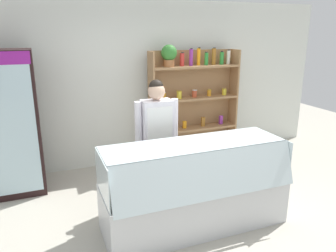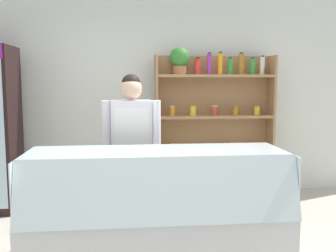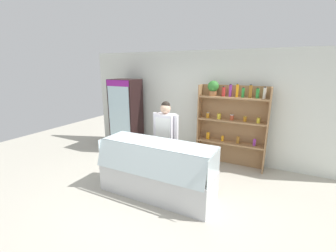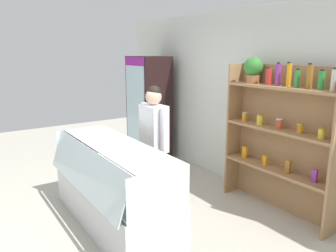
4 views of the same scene
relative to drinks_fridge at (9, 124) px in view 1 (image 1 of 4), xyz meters
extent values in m
plane|color=#B7B2A3|center=(2.10, -1.62, -0.99)|extent=(12.00, 12.00, 0.00)
cube|color=silver|center=(2.10, 0.53, 0.36)|extent=(6.80, 0.10, 2.70)
cube|color=black|center=(0.00, 0.01, 0.00)|extent=(0.77, 0.60, 1.99)
cube|color=silver|center=(0.00, -0.30, 0.00)|extent=(0.69, 0.01, 1.79)
cylinder|color=orange|center=(0.00, -0.23, -0.65)|extent=(0.06, 0.06, 0.18)
cylinder|color=#2D8C38|center=(0.22, -0.23, -0.67)|extent=(0.05, 0.05, 0.14)
cylinder|color=#9E6623|center=(-0.08, -0.23, -0.13)|extent=(0.06, 0.06, 0.16)
cylinder|color=#2D8C38|center=(0.08, -0.23, -0.11)|extent=(0.06, 0.06, 0.21)
cylinder|color=#3356B2|center=(0.24, -0.23, -0.11)|extent=(0.06, 0.06, 0.21)
cylinder|color=orange|center=(0.08, -0.23, 0.40)|extent=(0.06, 0.06, 0.17)
cylinder|color=purple|center=(0.24, -0.23, 0.39)|extent=(0.05, 0.05, 0.15)
cube|color=#9E754C|center=(2.88, 0.33, -0.04)|extent=(1.57, 0.02, 1.91)
cube|color=#9E754C|center=(2.10, 0.19, -0.04)|extent=(0.03, 0.28, 1.91)
cube|color=#9E754C|center=(3.65, 0.19, -0.04)|extent=(0.03, 0.28, 1.91)
cube|color=#9E754C|center=(2.88, 0.19, -0.42)|extent=(1.51, 0.28, 0.04)
cube|color=#9E754C|center=(2.88, 0.19, 0.11)|extent=(1.51, 0.28, 0.04)
cube|color=#9E754C|center=(2.88, 0.19, 0.65)|extent=(1.51, 0.28, 0.04)
cylinder|color=#996038|center=(2.41, 0.19, 0.72)|extent=(0.17, 0.17, 0.11)
sphere|color=#31792D|center=(2.41, 0.19, 0.88)|extent=(0.26, 0.26, 0.26)
cylinder|color=red|center=(2.64, 0.21, 0.77)|extent=(0.07, 0.07, 0.21)
cylinder|color=black|center=(2.64, 0.19, 0.88)|extent=(0.05, 0.05, 0.02)
cylinder|color=purple|center=(2.80, 0.19, 0.80)|extent=(0.06, 0.06, 0.27)
cylinder|color=black|center=(2.80, 0.19, 0.94)|extent=(0.04, 0.04, 0.02)
cylinder|color=orange|center=(2.94, 0.21, 0.80)|extent=(0.06, 0.06, 0.28)
cylinder|color=black|center=(2.94, 0.19, 0.95)|extent=(0.04, 0.04, 0.02)
cylinder|color=#2D8C38|center=(3.08, 0.18, 0.77)|extent=(0.06, 0.06, 0.21)
cylinder|color=black|center=(3.08, 0.19, 0.88)|extent=(0.04, 0.04, 0.02)
cylinder|color=#9E6623|center=(3.23, 0.20, 0.80)|extent=(0.07, 0.07, 0.27)
cylinder|color=black|center=(3.23, 0.19, 0.94)|extent=(0.04, 0.04, 0.02)
cylinder|color=#2D8C38|center=(3.38, 0.19, 0.77)|extent=(0.07, 0.07, 0.21)
cylinder|color=black|center=(3.38, 0.19, 0.88)|extent=(0.04, 0.04, 0.02)
cylinder|color=silver|center=(3.51, 0.20, 0.78)|extent=(0.06, 0.06, 0.23)
cylinder|color=black|center=(3.51, 0.19, 0.90)|extent=(0.04, 0.04, 0.02)
cylinder|color=orange|center=(2.31, 0.17, 0.19)|extent=(0.07, 0.07, 0.11)
cylinder|color=silver|center=(2.31, 0.19, 0.25)|extent=(0.07, 0.07, 0.01)
cylinder|color=yellow|center=(2.58, 0.17, 0.19)|extent=(0.08, 0.08, 0.12)
cylinder|color=gold|center=(2.58, 0.19, 0.25)|extent=(0.09, 0.09, 0.01)
cylinder|color=#BF4C2D|center=(2.88, 0.20, 0.19)|extent=(0.09, 0.09, 0.12)
cylinder|color=silver|center=(2.88, 0.19, 0.25)|extent=(0.09, 0.09, 0.01)
cylinder|color=orange|center=(3.16, 0.20, 0.18)|extent=(0.07, 0.07, 0.10)
cylinder|color=gold|center=(3.16, 0.19, 0.24)|extent=(0.07, 0.07, 0.01)
cylinder|color=yellow|center=(3.45, 0.18, 0.18)|extent=(0.07, 0.07, 0.10)
cylinder|color=gold|center=(3.45, 0.19, 0.24)|extent=(0.08, 0.08, 0.01)
cube|color=orange|center=(2.34, 0.19, -0.32)|extent=(0.07, 0.04, 0.16)
cube|color=orange|center=(2.70, 0.19, -0.34)|extent=(0.06, 0.04, 0.13)
cube|color=#9E6623|center=(3.05, 0.19, -0.32)|extent=(0.07, 0.04, 0.16)
cube|color=purple|center=(3.41, 0.19, -0.33)|extent=(0.06, 0.05, 0.16)
cube|color=silver|center=(1.98, -1.70, -0.72)|extent=(2.11, 0.74, 0.55)
cube|color=white|center=(1.98, -1.70, -0.42)|extent=(2.05, 0.68, 0.03)
cube|color=silver|center=(1.98, -2.04, -0.22)|extent=(2.07, 0.16, 0.47)
cube|color=silver|center=(1.98, -1.65, 0.01)|extent=(2.07, 0.58, 0.01)
cube|color=silver|center=(0.93, -1.70, -0.22)|extent=(0.01, 0.70, 0.45)
cube|color=silver|center=(3.02, -1.70, -0.22)|extent=(0.01, 0.70, 0.45)
cube|color=tan|center=(1.12, -1.61, -0.39)|extent=(0.16, 0.11, 0.04)
cube|color=white|center=(1.12, -1.83, -0.38)|extent=(0.05, 0.03, 0.02)
cube|color=tan|center=(1.41, -1.61, -0.38)|extent=(0.17, 0.11, 0.06)
cube|color=white|center=(1.41, -1.83, -0.38)|extent=(0.05, 0.03, 0.02)
cube|color=beige|center=(1.69, -1.61, -0.38)|extent=(0.16, 0.12, 0.05)
cube|color=white|center=(1.69, -1.83, -0.38)|extent=(0.05, 0.03, 0.02)
cube|color=tan|center=(1.98, -1.61, -0.38)|extent=(0.16, 0.14, 0.05)
cube|color=white|center=(1.98, -1.83, -0.38)|extent=(0.05, 0.03, 0.02)
cube|color=beige|center=(2.26, -1.61, -0.38)|extent=(0.16, 0.11, 0.05)
cube|color=white|center=(2.26, -1.83, -0.38)|extent=(0.05, 0.03, 0.02)
cube|color=tan|center=(2.54, -1.61, -0.38)|extent=(0.16, 0.13, 0.05)
cube|color=white|center=(2.54, -1.83, -0.38)|extent=(0.05, 0.03, 0.02)
cube|color=tan|center=(2.83, -1.61, -0.38)|extent=(0.16, 0.12, 0.06)
cube|color=white|center=(2.83, -1.83, -0.38)|extent=(0.05, 0.03, 0.02)
cylinder|color=tan|center=(1.10, -1.81, -0.35)|extent=(0.17, 0.14, 0.12)
cylinder|color=tan|center=(1.32, -1.81, -0.34)|extent=(0.18, 0.16, 0.14)
cylinder|color=#A35B4C|center=(1.54, -1.81, -0.33)|extent=(0.16, 0.17, 0.16)
cylinder|color=white|center=(2.50, -1.78, -0.31)|extent=(0.07, 0.07, 0.20)
cylinder|color=white|center=(2.60, -1.78, -0.30)|extent=(0.07, 0.07, 0.22)
cylinder|color=#2D2D38|center=(1.69, -0.98, -0.62)|extent=(0.13, 0.13, 0.76)
cylinder|color=#2D2D38|center=(1.86, -0.98, -0.62)|extent=(0.13, 0.13, 0.76)
cube|color=white|center=(1.77, -0.98, 0.08)|extent=(0.39, 0.24, 0.62)
cube|color=white|center=(1.77, -1.11, -0.26)|extent=(0.33, 0.01, 1.17)
cylinder|color=white|center=(1.53, -0.98, 0.11)|extent=(0.09, 0.09, 0.56)
cylinder|color=white|center=(2.02, -0.98, 0.11)|extent=(0.09, 0.09, 0.56)
sphere|color=#D8AD8E|center=(1.77, -0.98, 0.50)|extent=(0.21, 0.21, 0.21)
sphere|color=black|center=(1.77, -0.97, 0.55)|extent=(0.18, 0.18, 0.18)
camera|label=1|loc=(0.44, -4.76, 1.22)|focal=35.00mm
camera|label=2|loc=(1.76, -4.66, 0.57)|focal=40.00mm
camera|label=3|loc=(3.87, -4.94, 1.32)|focal=24.00mm
camera|label=4|loc=(5.41, -3.22, 1.08)|focal=35.00mm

